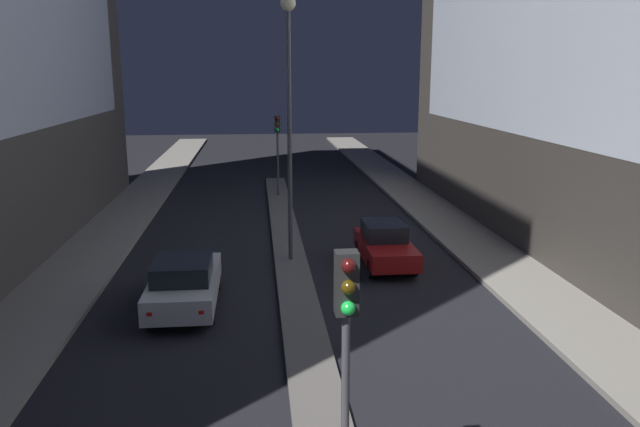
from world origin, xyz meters
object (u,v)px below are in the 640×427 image
(traffic_light_near, at_px, (346,333))
(traffic_light_mid, at_px, (277,137))
(street_lamp, at_px, (289,86))
(car_right_lane, at_px, (385,245))
(car_left_lane, at_px, (184,283))

(traffic_light_near, relative_size, traffic_light_mid, 1.00)
(traffic_light_mid, bearing_deg, street_lamp, -90.00)
(street_lamp, bearing_deg, traffic_light_mid, 90.00)
(street_lamp, xyz_separation_m, car_right_lane, (3.42, -0.61, -5.67))
(traffic_light_near, xyz_separation_m, street_lamp, (0.00, 14.19, 3.05))
(traffic_light_mid, bearing_deg, car_right_lane, -75.24)
(traffic_light_mid, relative_size, street_lamp, 0.47)
(street_lamp, relative_size, car_left_lane, 2.04)
(car_left_lane, height_order, car_right_lane, car_left_lane)
(traffic_light_mid, distance_m, car_left_lane, 17.11)
(car_left_lane, relative_size, car_right_lane, 1.12)
(car_left_lane, bearing_deg, traffic_light_mid, 78.34)
(street_lamp, distance_m, car_left_lane, 7.83)
(traffic_light_near, xyz_separation_m, car_left_lane, (-3.42, 10.00, -2.60))
(car_right_lane, bearing_deg, traffic_light_near, -104.13)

